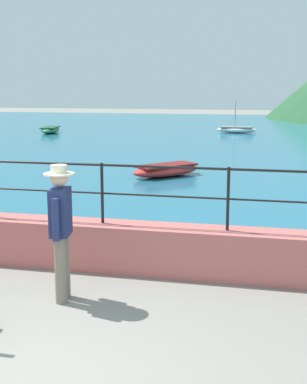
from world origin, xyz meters
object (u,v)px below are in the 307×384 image
person_walking (61,226)px  boat_2 (236,129)px  boat_6 (166,170)px  boat_1 (50,130)px

person_walking → boat_2: size_ratio=0.74×
person_walking → boat_2: (0.44, 25.08, -0.72)m
person_walking → boat_2: boat_2 is taller
boat_2 → boat_6: size_ratio=1.02×
person_walking → boat_6: (-0.54, 9.30, -0.72)m
boat_6 → boat_1: bearing=125.7°
boat_1 → person_walking: bearing=-66.0°
boat_6 → person_walking: bearing=-86.7°
boat_1 → boat_2: size_ratio=1.02×
person_walking → boat_6: person_walking is taller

